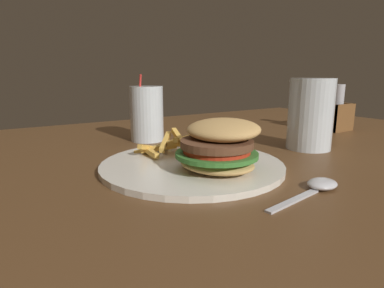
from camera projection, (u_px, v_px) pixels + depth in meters
name	position (u px, v px, depth m)	size (l,w,h in m)	color
dining_table	(310.00, 193.00, 0.63)	(1.41, 1.35, 0.71)	brown
meal_plate_near	(204.00, 155.00, 0.54)	(0.32, 0.32, 0.10)	silver
beer_glass	(310.00, 115.00, 0.69)	(0.09, 0.09, 0.15)	silver
juice_glass	(147.00, 116.00, 0.78)	(0.08, 0.08, 0.16)	silver
spoon	(319.00, 186.00, 0.46)	(0.05, 0.16, 0.01)	silver
condiment_caddy	(329.00, 113.00, 0.95)	(0.11, 0.08, 0.13)	brown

